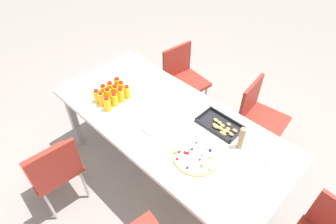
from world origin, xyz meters
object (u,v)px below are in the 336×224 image
juice_bottle_5 (115,99)px  fruit_pizza (196,156)px  chair_far_left (183,76)px  juice_bottle_6 (111,89)px  cardboard_tube (241,138)px  juice_bottle_1 (102,99)px  napkin_stack (264,155)px  juice_bottle_8 (121,95)px  juice_bottle_0 (97,96)px  juice_bottle_4 (109,96)px  chair_far_right (259,114)px  juice_bottle_2 (108,104)px  juice_bottle_3 (104,92)px  juice_bottle_10 (122,88)px  snack_tray (220,126)px  party_table (167,125)px  juice_bottle_7 (116,92)px  chair_near_left (54,168)px  plate_stack (155,126)px  juice_bottle_9 (118,85)px  juice_bottle_11 (127,92)px

juice_bottle_5 → fruit_pizza: size_ratio=0.38×
chair_far_left → juice_bottle_6: juice_bottle_6 is taller
cardboard_tube → juice_bottle_1: bearing=-158.7°
juice_bottle_5 → cardboard_tube: (1.04, 0.35, 0.04)m
napkin_stack → juice_bottle_8: bearing=-164.7°
juice_bottle_0 → juice_bottle_4: bearing=43.6°
chair_far_right → juice_bottle_8: bearing=-47.9°
juice_bottle_4 → juice_bottle_2: bearing=-42.2°
juice_bottle_1 → napkin_stack: (1.29, 0.49, -0.06)m
chair_far_left → juice_bottle_3: bearing=4.3°
juice_bottle_5 → juice_bottle_10: (-0.08, 0.14, 0.00)m
chair_far_left → napkin_stack: bearing=73.9°
fruit_pizza → cardboard_tube: cardboard_tube is taller
juice_bottle_3 → fruit_pizza: size_ratio=0.40×
juice_bottle_6 → snack_tray: 1.02m
juice_bottle_2 → juice_bottle_1: bearing=-179.2°
party_table → juice_bottle_7: juice_bottle_7 is taller
chair_near_left → juice_bottle_2: bearing=4.7°
juice_bottle_5 → juice_bottle_6: juice_bottle_6 is taller
plate_stack → juice_bottle_3: bearing=-174.6°
juice_bottle_3 → juice_bottle_9: 0.15m
party_table → juice_bottle_10: (-0.53, -0.05, 0.13)m
juice_bottle_1 → plate_stack: 0.53m
chair_near_left → juice_bottle_11: size_ratio=6.29×
juice_bottle_11 → fruit_pizza: bearing=-5.6°
juice_bottle_0 → juice_bottle_8: bearing=47.2°
chair_far_left → cardboard_tube: bearing=68.5°
napkin_stack → juice_bottle_1: bearing=-159.3°
juice_bottle_10 → juice_bottle_11: bearing=-0.2°
juice_bottle_0 → juice_bottle_6: bearing=90.4°
juice_bottle_1 → juice_bottle_4: size_ratio=0.99×
chair_near_left → fruit_pizza: size_ratio=2.38×
chair_far_left → plate_stack: (0.52, -0.93, 0.27)m
chair_far_left → juice_bottle_10: (0.01, -0.85, 0.32)m
juice_bottle_0 → juice_bottle_10: (0.07, 0.22, 0.00)m
snack_tray → juice_bottle_6: bearing=-159.6°
juice_bottle_0 → juice_bottle_8: (0.14, 0.15, 0.00)m
juice_bottle_0 → party_table: bearing=24.2°
juice_bottle_11 → cardboard_tube: cardboard_tube is taller
juice_bottle_0 → juice_bottle_7: (0.06, 0.15, -0.00)m
juice_bottle_9 → cardboard_tube: (1.18, 0.21, 0.03)m
juice_bottle_8 → fruit_pizza: juice_bottle_8 is taller
napkin_stack → juice_bottle_3: bearing=-163.3°
juice_bottle_2 → napkin_stack: (1.21, 0.49, -0.06)m
juice_bottle_4 → cardboard_tube: bearing=18.1°
party_table → juice_bottle_11: juice_bottle_11 is taller
party_table → chair_far_right: chair_far_right is taller
juice_bottle_6 → napkin_stack: juice_bottle_6 is taller
party_table → juice_bottle_6: 0.62m
juice_bottle_9 → plate_stack: juice_bottle_9 is taller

